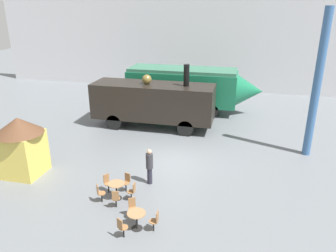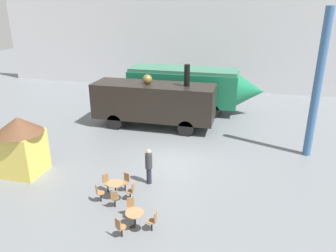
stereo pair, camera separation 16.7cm
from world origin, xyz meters
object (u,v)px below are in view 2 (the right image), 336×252
object	(u,v)px
visitor_person	(149,165)
ticket_kiosk	(21,143)
cafe_table_mid	(115,187)
cafe_chair_0	(131,206)
cafe_table_near	(135,217)
steam_locomotive	(154,101)
streamlined_locomotive	(192,86)

from	to	relation	value
visitor_person	ticket_kiosk	distance (m)	6.46
ticket_kiosk	cafe_table_mid	bearing A→B (deg)	-11.15
cafe_chair_0	visitor_person	world-z (taller)	visitor_person
cafe_table_mid	ticket_kiosk	size ratio (longest dim) A/B	0.25
cafe_table_near	ticket_kiosk	size ratio (longest dim) A/B	0.24
cafe_chair_0	ticket_kiosk	distance (m)	6.94
steam_locomotive	visitor_person	size ratio (longest dim) A/B	4.59
cafe_table_mid	streamlined_locomotive	bearing A→B (deg)	85.38
streamlined_locomotive	cafe_table_mid	world-z (taller)	streamlined_locomotive
steam_locomotive	cafe_chair_0	bearing A→B (deg)	-78.86
steam_locomotive	ticket_kiosk	xyz separation A→B (m)	(-4.49, -7.92, -0.19)
cafe_table_mid	ticket_kiosk	bearing A→B (deg)	168.85
streamlined_locomotive	cafe_table_mid	bearing A→B (deg)	-94.62
cafe_table_near	visitor_person	bearing A→B (deg)	97.97
streamlined_locomotive	cafe_chair_0	world-z (taller)	streamlined_locomotive
streamlined_locomotive	visitor_person	xyz separation A→B (m)	(-0.01, -11.54, -1.01)
visitor_person	ticket_kiosk	size ratio (longest dim) A/B	0.60
streamlined_locomotive	cafe_chair_0	distance (m)	14.33
streamlined_locomotive	visitor_person	distance (m)	11.58
steam_locomotive	cafe_chair_0	size ratio (longest dim) A/B	9.46
steam_locomotive	visitor_person	xyz separation A→B (m)	(1.90, -7.39, -0.88)
steam_locomotive	ticket_kiosk	distance (m)	9.11
cafe_table_near	ticket_kiosk	bearing A→B (deg)	157.71
steam_locomotive	cafe_table_mid	xyz separation A→B (m)	(0.85, -8.97, -1.30)
ticket_kiosk	visitor_person	bearing A→B (deg)	4.74
cafe_table_mid	ticket_kiosk	xyz separation A→B (m)	(-5.35, 1.05, 1.11)
cafe_table_mid	cafe_chair_0	bearing A→B (deg)	-44.95
cafe_table_near	visitor_person	world-z (taller)	visitor_person
streamlined_locomotive	steam_locomotive	world-z (taller)	steam_locomotive
steam_locomotive	cafe_chair_0	xyz separation A→B (m)	(1.99, -10.11, -1.35)
cafe_table_near	cafe_table_mid	world-z (taller)	cafe_table_mid
streamlined_locomotive	cafe_table_mid	distance (m)	13.24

